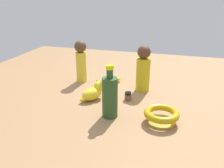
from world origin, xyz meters
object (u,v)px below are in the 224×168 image
Objects in this scene: bowl at (161,115)px; nail_polish_jar at (128,96)px; cat_figurine at (94,92)px; person_figure_child at (81,60)px; bottle_tall at (110,96)px; banana at (111,82)px; person_figure_adult at (143,69)px.

bowl is 0.26m from nail_polish_jar.
bowl is at bearing 135.87° from nail_polish_jar.
person_figure_child is (0.16, -0.23, 0.09)m from cat_figurine.
bowl is (-0.35, 0.14, -0.01)m from cat_figurine.
bottle_tall is at bearing 127.84° from person_figure_child.
banana is at bearing 176.08° from person_figure_child.
cat_figurine is 3.24× the size of nail_polish_jar.
person_figure_adult is at bearing -104.55° from bottle_tall.
person_figure_child reaches higher than bowl.
person_figure_child reaches higher than nail_polish_jar.
cat_figurine is at bearing -48.87° from bottle_tall.
person_figure_adult reaches higher than nail_polish_jar.
bottle_tall is at bearing 77.97° from nail_polish_jar.
bowl is at bearing 144.35° from person_figure_child.
person_figure_adult is 1.07× the size of bottle_tall.
banana is 1.27× the size of bowl.
bowl is 0.63× the size of bottle_tall.
person_figure_adult is 0.19m from nail_polish_jar.
bottle_tall reaches higher than cat_figurine.
person_figure_adult is at bearing -139.28° from cat_figurine.
bottle_tall reaches higher than bowl.
nail_polish_jar is at bearing -102.03° from bottle_tall.
bottle_tall is (0.09, 0.34, -0.03)m from person_figure_adult.
person_figure_child is at bearing -54.51° from cat_figurine.
bowl is at bearing 112.35° from person_figure_adult.
person_figure_child reaches higher than banana.
person_figure_adult is (-0.38, 0.04, -0.01)m from person_figure_child.
cat_figurine is 0.54× the size of person_figure_adult.
person_figure_child is 0.38m from person_figure_adult.
person_figure_adult is 0.37m from bowl.
person_figure_adult reaches higher than bowl.
person_figure_child is (0.19, -0.01, 0.11)m from banana.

